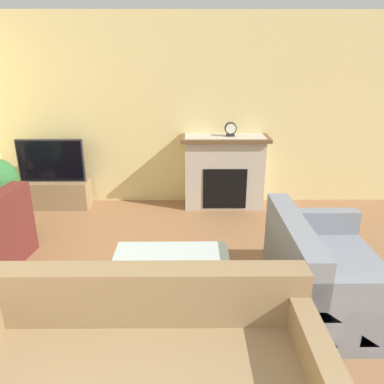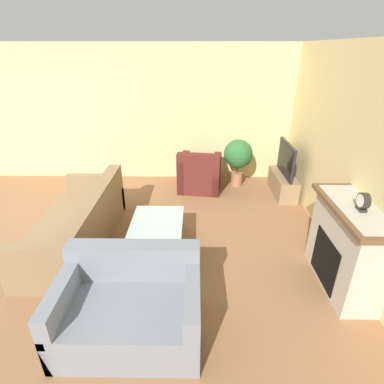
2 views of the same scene
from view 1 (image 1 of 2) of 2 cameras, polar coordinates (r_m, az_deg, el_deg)
name	(u,v)px [view 1 (image 1 of 2)]	position (r m, az deg, el deg)	size (l,w,h in m)	color
wall_back	(162,112)	(5.54, -4.66, 11.98)	(7.83, 0.06, 2.70)	beige
fireplace	(224,170)	(5.48, 4.89, 3.35)	(1.25, 0.48, 1.05)	#BCB2A3
tv_stand	(56,194)	(5.88, -20.08, -0.29)	(1.00, 0.35, 0.40)	#997A56
tv	(51,161)	(5.73, -20.70, 4.49)	(0.94, 0.06, 0.62)	#232328
couch_sectional	(143,369)	(2.61, -7.44, -25.20)	(2.16, 0.93, 0.82)	#8C704C
couch_loveseat	(325,275)	(3.61, 19.58, -11.87)	(0.92, 1.35, 0.82)	gray
coffee_table	(171,263)	(3.44, -3.24, -10.82)	(1.07, 0.72, 0.39)	#333338
mantel_clock	(231,129)	(5.35, 5.89, 9.54)	(0.17, 0.07, 0.20)	#28231E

